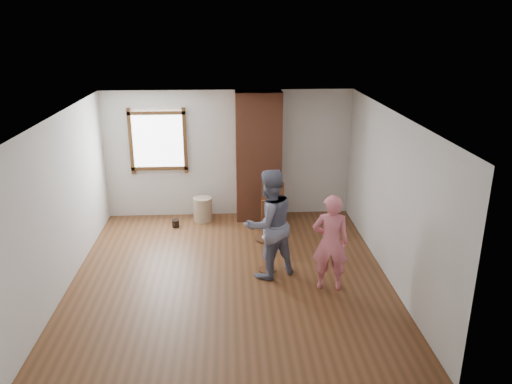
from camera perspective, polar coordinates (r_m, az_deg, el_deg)
ground at (r=8.12m, az=-2.92°, el=-9.62°), size 5.50×5.50×0.00m
room_shell at (r=8.00m, az=-3.58°, el=3.93°), size 5.04×5.52×2.62m
brick_chimney at (r=9.98m, az=0.28°, el=4.03°), size 0.90×0.50×2.60m
stoneware_crock at (r=10.21m, az=-6.11°, el=-1.96°), size 0.44×0.44×0.49m
dark_pot at (r=10.03m, az=-9.17°, el=-3.56°), size 0.18×0.18×0.14m
dining_chair_left at (r=9.59m, az=1.95°, el=-1.50°), size 0.45×0.45×0.94m
dining_chair_right at (r=9.02m, az=1.88°, el=-3.32°), size 0.40×0.40×0.82m
side_table at (r=8.10m, az=1.29°, el=-6.45°), size 0.40×0.40×0.60m
cake_plate at (r=8.02m, az=1.31°, el=-5.16°), size 0.18×0.18×0.01m
cake_slice at (r=8.00m, az=1.38°, el=-4.93°), size 0.08×0.07×0.06m
man at (r=7.79m, az=1.50°, el=-3.68°), size 1.07×0.99×1.77m
person_pink at (r=7.55m, az=8.50°, el=-5.73°), size 0.60×0.44×1.51m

